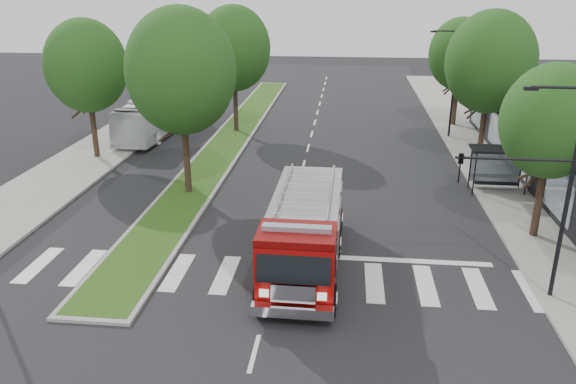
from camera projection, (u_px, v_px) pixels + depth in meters
The scene contains 15 objects.
ground at pixel (283, 245), 25.39m from camera, with size 140.00×140.00×0.00m, color black.
sidewalk_right at pixel (510, 181), 33.45m from camera, with size 5.00×80.00×0.15m, color gray.
sidewalk_left at pixel (77, 166), 36.11m from camera, with size 5.00×80.00×0.15m, color gray.
median at pixel (231, 138), 42.73m from camera, with size 3.00×50.00×0.15m.
bus_shelter at pixel (499, 157), 31.17m from camera, with size 3.20×1.60×2.61m.
tree_right_near at pixel (552, 122), 24.20m from camera, with size 4.40×4.40×8.05m.
tree_right_mid at pixel (490, 62), 35.04m from camera, with size 5.60×5.60×9.72m.
tree_right_far at pixel (460, 54), 44.58m from camera, with size 5.00×5.00×8.73m.
tree_median_near at pixel (181, 71), 29.19m from camera, with size 5.80×5.80×10.16m.
tree_median_far at pixel (234, 49), 42.35m from camera, with size 5.60×5.60×9.72m.
tree_left_mid at pixel (86, 66), 35.80m from camera, with size 5.20×5.20×9.16m.
streetlight_right_near at pixel (544, 180), 19.55m from camera, with size 4.08×0.22×8.00m.
streetlight_right_far at pixel (452, 79), 41.44m from camera, with size 2.11×0.20×8.00m.
fire_engine at pixel (305, 231), 23.00m from camera, with size 3.00×9.48×3.27m.
city_bus at pixel (156, 115), 43.46m from camera, with size 2.60×11.11×3.10m, color silver.
Camera 1 is at (2.65, -22.80, 11.11)m, focal length 35.00 mm.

